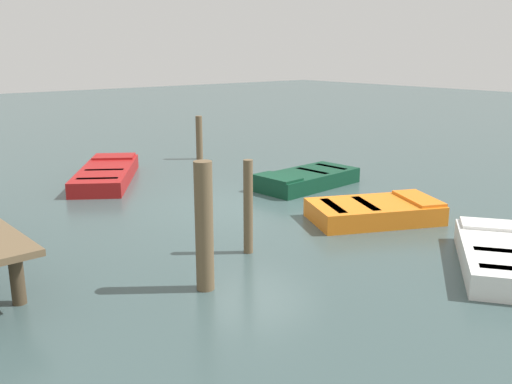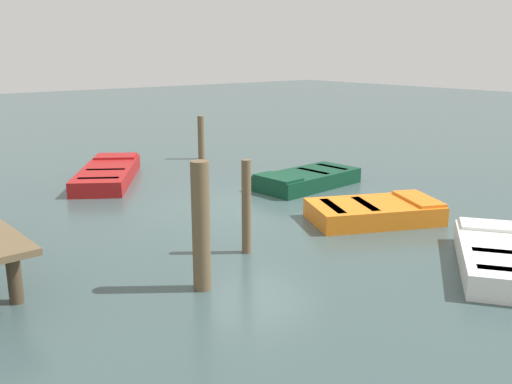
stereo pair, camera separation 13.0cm
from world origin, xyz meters
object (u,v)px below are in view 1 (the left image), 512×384
object	(u,v)px
rowboat_white	(506,257)
mooring_piling_far_left	(199,138)
rowboat_orange	(375,211)
mooring_piling_center	(248,207)
mooring_piling_mid_left	(204,227)
rowboat_red	(107,174)
rowboat_dark_green	(306,179)

from	to	relation	value
rowboat_white	mooring_piling_far_left	xyz separation A→B (m)	(11.33, -1.39, 0.50)
rowboat_orange	mooring_piling_center	distance (m)	3.38
mooring_piling_mid_left	mooring_piling_far_left	distance (m)	10.54
rowboat_orange	mooring_piling_mid_left	bearing A→B (deg)	-147.05
rowboat_red	rowboat_white	bearing A→B (deg)	-132.91
rowboat_white	rowboat_red	world-z (taller)	same
rowboat_orange	mooring_piling_center	size ratio (longest dim) A/B	1.78
rowboat_dark_green	mooring_piling_center	distance (m)	5.25
rowboat_orange	mooring_piling_far_left	xyz separation A→B (m)	(8.19, -0.94, 0.50)
rowboat_white	mooring_piling_center	distance (m)	4.43
mooring_piling_center	rowboat_white	bearing A→B (deg)	-139.32
mooring_piling_mid_left	rowboat_dark_green	bearing A→B (deg)	-56.94
mooring_piling_center	mooring_piling_far_left	size ratio (longest dim) A/B	1.19
rowboat_white	rowboat_red	distance (m)	10.52
rowboat_white	mooring_piling_mid_left	bearing A→B (deg)	114.22
rowboat_orange	mooring_piling_far_left	size ratio (longest dim) A/B	2.12
rowboat_red	mooring_piling_center	size ratio (longest dim) A/B	2.30
rowboat_orange	mooring_piling_far_left	bearing A→B (deg)	108.80
rowboat_white	mooring_piling_far_left	size ratio (longest dim) A/B	2.18
rowboat_dark_green	rowboat_orange	xyz separation A→B (m)	(-3.13, 0.99, 0.00)
rowboat_white	mooring_piling_center	xyz separation A→B (m)	(3.33, 2.86, 0.64)
mooring_piling_mid_left	mooring_piling_center	size ratio (longest dim) A/B	1.17
rowboat_dark_green	mooring_piling_mid_left	bearing A→B (deg)	28.52
rowboat_dark_green	mooring_piling_far_left	size ratio (longest dim) A/B	2.09
mooring_piling_center	rowboat_orange	bearing A→B (deg)	-93.27
rowboat_white	mooring_piling_mid_left	distance (m)	5.08
rowboat_red	mooring_piling_mid_left	bearing A→B (deg)	-160.24
mooring_piling_mid_left	mooring_piling_center	distance (m)	1.72
rowboat_orange	rowboat_red	size ratio (longest dim) A/B	0.78
rowboat_orange	mooring_piling_mid_left	size ratio (longest dim) A/B	1.53
rowboat_orange	mooring_piling_center	world-z (taller)	mooring_piling_center
mooring_piling_far_left	rowboat_white	bearing A→B (deg)	173.00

